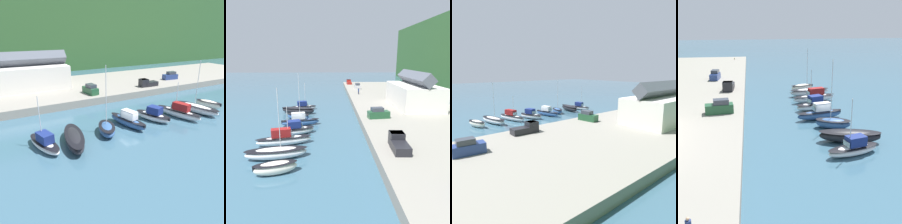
% 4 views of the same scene
% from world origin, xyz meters
% --- Properties ---
extents(ground_plane, '(320.00, 320.00, 0.00)m').
position_xyz_m(ground_plane, '(0.00, 0.00, 0.00)').
color(ground_plane, '#385B70').
extents(quay_promenade, '(130.59, 25.00, 1.55)m').
position_xyz_m(quay_promenade, '(0.00, 25.18, 0.78)').
color(quay_promenade, gray).
rests_on(quay_promenade, ground_plane).
extents(harbor_clubhouse, '(17.40, 9.21, 8.66)m').
position_xyz_m(harbor_clubhouse, '(-10.25, 27.04, 4.67)').
color(harbor_clubhouse, silver).
rests_on(harbor_clubhouse, quay_promenade).
extents(moored_boat_0, '(3.74, 7.00, 7.02)m').
position_xyz_m(moored_boat_0, '(-13.30, -0.39, 0.85)').
color(moored_boat_0, white).
rests_on(moored_boat_0, ground_plane).
extents(moored_boat_1, '(3.93, 8.44, 1.65)m').
position_xyz_m(moored_boat_1, '(-9.55, -1.14, 0.87)').
color(moored_boat_1, black).
rests_on(moored_boat_1, ground_plane).
extents(moored_boat_2, '(3.84, 5.61, 10.12)m').
position_xyz_m(moored_boat_2, '(-4.20, -0.31, 0.80)').
color(moored_boat_2, '#33568E').
rests_on(moored_boat_2, ground_plane).
extents(moored_boat_3, '(3.41, 7.84, 2.67)m').
position_xyz_m(moored_boat_3, '(0.12, 0.67, 0.98)').
color(moored_boat_3, '#33568E').
rests_on(moored_boat_3, ground_plane).
extents(moored_boat_4, '(4.31, 6.97, 2.52)m').
position_xyz_m(moored_boat_4, '(5.22, 0.60, 0.92)').
color(moored_boat_4, silver).
rests_on(moored_boat_4, ground_plane).
extents(moored_boat_5, '(3.88, 8.71, 6.19)m').
position_xyz_m(moored_boat_5, '(10.12, -0.45, 0.99)').
color(moored_boat_5, silver).
rests_on(moored_boat_5, ground_plane).
extents(moored_boat_6, '(3.76, 8.54, 9.61)m').
position_xyz_m(moored_boat_6, '(14.84, -0.45, 0.83)').
color(moored_boat_6, silver).
rests_on(moored_boat_6, ground_plane).
extents(moored_boat_7, '(3.10, 5.34, 1.57)m').
position_xyz_m(moored_boat_7, '(18.93, 0.43, 0.83)').
color(moored_boat_7, white).
rests_on(moored_boat_7, ground_plane).
extents(parked_car_0, '(4.30, 2.06, 2.16)m').
position_xyz_m(parked_car_0, '(-41.53, 16.90, 2.47)').
color(parked_car_0, '#B7B7BC').
rests_on(parked_car_0, quay_promenade).
extents(parked_car_1, '(2.33, 4.40, 2.16)m').
position_xyz_m(parked_car_1, '(0.45, 16.28, 2.47)').
color(parked_car_1, '#1E4C2D').
rests_on(parked_car_1, quay_promenade).
extents(pickup_truck_0, '(4.80, 2.14, 1.90)m').
position_xyz_m(pickup_truck_0, '(15.40, 15.83, 2.37)').
color(pickup_truck_0, black).
rests_on(pickup_truck_0, quay_promenade).
extents(pickup_truck_1, '(4.78, 2.11, 1.90)m').
position_xyz_m(pickup_truck_1, '(-57.43, 14.87, 2.37)').
color(pickup_truck_1, maroon).
rests_on(pickup_truck_1, quay_promenade).
extents(person_on_quay, '(0.40, 0.40, 2.14)m').
position_xyz_m(person_on_quay, '(-28.36, 15.80, 2.65)').
color(person_on_quay, '#232838').
rests_on(person_on_quay, quay_promenade).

